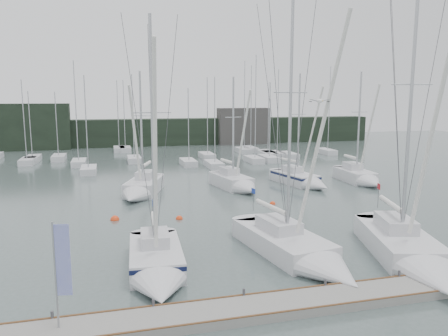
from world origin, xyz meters
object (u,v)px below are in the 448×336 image
(sailboat_mid_d, at_px, (303,180))
(buoy_a, at_px, (179,219))
(sailboat_mid_e, at_px, (361,178))
(buoy_c, at_px, (115,220))
(sailboat_near_center, at_px, (304,254))
(buoy_b, at_px, (273,204))
(sailboat_near_left, at_px, (157,267))
(sailboat_mid_b, at_px, (140,190))
(sailboat_near_right, at_px, (413,256))
(sailboat_mid_c, at_px, (238,184))
(dock_banner, at_px, (60,266))

(sailboat_mid_d, bearing_deg, buoy_a, -159.92)
(sailboat_mid_e, xyz_separation_m, buoy_c, (-25.61, -7.58, -0.60))
(sailboat_near_center, relative_size, buoy_b, 32.16)
(sailboat_near_left, height_order, sailboat_mid_b, sailboat_near_left)
(sailboat_mid_b, xyz_separation_m, sailboat_mid_d, (16.73, 0.63, -0.03))
(sailboat_near_right, relative_size, buoy_a, 31.32)
(sailboat_near_center, bearing_deg, sailboat_mid_b, 102.44)
(sailboat_near_right, distance_m, sailboat_mid_d, 22.00)
(buoy_a, relative_size, buoy_b, 1.07)
(sailboat_near_right, distance_m, buoy_b, 15.31)
(sailboat_near_right, height_order, buoy_c, sailboat_near_right)
(sailboat_near_right, relative_size, sailboat_mid_e, 1.32)
(buoy_a, bearing_deg, sailboat_near_left, -104.92)
(sailboat_mid_c, height_order, sailboat_mid_d, sailboat_mid_d)
(sailboat_mid_c, distance_m, buoy_a, 11.49)
(sailboat_mid_b, distance_m, sailboat_mid_e, 23.19)
(sailboat_mid_e, xyz_separation_m, dock_banner, (-27.76, -23.70, 2.27))
(sailboat_near_center, relative_size, buoy_a, 30.09)
(sailboat_near_left, relative_size, sailboat_mid_e, 1.12)
(sailboat_near_left, relative_size, buoy_c, 21.01)
(sailboat_near_center, relative_size, sailboat_mid_d, 1.30)
(sailboat_mid_b, height_order, buoy_c, sailboat_mid_b)
(sailboat_mid_c, relative_size, buoy_a, 22.37)
(sailboat_near_center, relative_size, sailboat_mid_b, 1.29)
(sailboat_mid_b, relative_size, dock_banner, 2.95)
(sailboat_mid_c, relative_size, buoy_c, 17.68)
(sailboat_near_left, bearing_deg, sailboat_mid_b, 91.85)
(sailboat_mid_d, height_order, buoy_b, sailboat_mid_d)
(sailboat_mid_b, bearing_deg, sailboat_near_left, -72.84)
(sailboat_near_left, xyz_separation_m, sailboat_near_right, (13.54, -2.08, 0.03))
(sailboat_mid_b, height_order, buoy_a, sailboat_mid_b)
(sailboat_near_right, distance_m, sailboat_mid_c, 21.76)
(sailboat_near_center, xyz_separation_m, buoy_a, (-5.25, 10.67, -0.55))
(sailboat_near_center, bearing_deg, buoy_a, 107.10)
(sailboat_near_left, relative_size, sailboat_near_center, 0.88)
(sailboat_mid_b, bearing_deg, sailboat_near_center, -49.80)
(sailboat_mid_b, relative_size, buoy_a, 23.25)
(sailboat_near_left, bearing_deg, sailboat_near_center, 2.27)
(sailboat_near_right, xyz_separation_m, sailboat_mid_b, (-13.03, 21.06, 0.01))
(sailboat_mid_d, xyz_separation_m, sailboat_mid_e, (6.47, -0.53, 0.02))
(sailboat_mid_c, xyz_separation_m, sailboat_mid_d, (7.17, 0.20, -0.02))
(sailboat_near_center, xyz_separation_m, buoy_c, (-9.96, 11.66, -0.55))
(sailboat_near_center, bearing_deg, sailboat_near_right, -28.35)
(sailboat_near_right, height_order, sailboat_mid_b, sailboat_near_right)
(sailboat_near_left, xyz_separation_m, buoy_b, (11.31, 13.06, -0.57))
(sailboat_mid_e, distance_m, dock_banner, 36.57)
(sailboat_mid_d, bearing_deg, sailboat_mid_e, -16.79)
(sailboat_near_center, relative_size, sailboat_mid_e, 1.27)
(sailboat_near_left, bearing_deg, buoy_c, 102.82)
(sailboat_mid_c, distance_m, buoy_b, 6.50)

